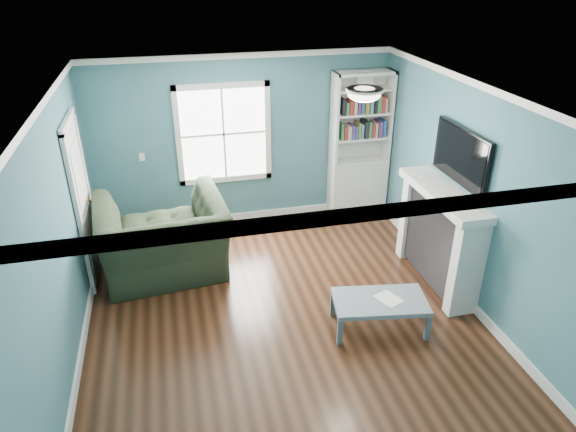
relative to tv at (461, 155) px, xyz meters
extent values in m
plane|color=black|center=(-2.20, -0.20, -1.72)|extent=(5.00, 5.00, 0.00)
plane|color=#396371|center=(-2.20, 2.30, -0.43)|extent=(4.50, 0.00, 4.50)
plane|color=#396371|center=(-2.20, -2.70, -0.43)|extent=(4.50, 0.00, 4.50)
plane|color=#396371|center=(-4.45, -0.20, -0.43)|extent=(0.00, 5.00, 5.00)
plane|color=#396371|center=(0.05, -0.20, -0.43)|extent=(0.00, 5.00, 5.00)
plane|color=white|center=(-2.20, -0.20, 0.88)|extent=(5.00, 5.00, 0.00)
cube|color=white|center=(-2.20, 2.28, -1.66)|extent=(4.50, 0.03, 0.12)
cube|color=white|center=(-4.44, -0.20, -1.66)|extent=(0.03, 5.00, 0.12)
cube|color=white|center=(0.03, -0.20, -1.66)|extent=(0.03, 5.00, 0.12)
cube|color=white|center=(-2.20, 2.28, 0.84)|extent=(4.50, 0.04, 0.08)
cube|color=white|center=(-2.20, -2.68, 0.84)|extent=(4.50, 0.04, 0.08)
cube|color=white|center=(-4.43, -0.20, 0.84)|extent=(0.04, 5.00, 0.08)
cube|color=white|center=(0.03, -0.20, 0.84)|extent=(0.04, 5.00, 0.08)
cube|color=white|center=(-2.50, 2.29, -0.27)|extent=(1.24, 0.01, 1.34)
cube|color=white|center=(-3.16, 2.28, -0.27)|extent=(0.08, 0.06, 1.50)
cube|color=white|center=(-1.84, 2.28, -0.27)|extent=(0.08, 0.06, 1.50)
cube|color=white|center=(-2.50, 2.28, -0.98)|extent=(1.40, 0.06, 0.08)
cube|color=white|center=(-2.50, 2.28, 0.44)|extent=(1.40, 0.06, 0.08)
cube|color=white|center=(-2.50, 2.28, -0.27)|extent=(1.24, 0.03, 0.03)
cube|color=white|center=(-2.50, 2.28, -0.27)|extent=(0.03, 0.03, 1.34)
cube|color=silver|center=(-0.43, 2.10, -1.27)|extent=(0.90, 0.35, 0.90)
cube|color=silver|center=(-0.86, 2.10, -0.12)|extent=(0.04, 0.35, 1.40)
cube|color=silver|center=(0.00, 2.10, -0.12)|extent=(0.04, 0.35, 1.40)
cube|color=silver|center=(-0.43, 2.26, -0.12)|extent=(0.90, 0.02, 1.40)
cube|color=silver|center=(-0.43, 2.10, 0.55)|extent=(0.90, 0.35, 0.04)
cube|color=silver|center=(-0.43, 2.10, -0.80)|extent=(0.84, 0.33, 0.03)
cube|color=silver|center=(-0.43, 2.10, -0.42)|extent=(0.84, 0.33, 0.03)
cube|color=silver|center=(-0.43, 2.10, -0.04)|extent=(0.84, 0.33, 0.03)
cube|color=silver|center=(-0.43, 2.10, 0.32)|extent=(0.84, 0.33, 0.03)
cube|color=#33723F|center=(-0.43, 2.08, -0.30)|extent=(0.70, 0.25, 0.22)
cube|color=maroon|center=(-0.43, 2.08, 0.08)|extent=(0.70, 0.25, 0.22)
cylinder|color=beige|center=(-0.43, 2.05, 0.46)|extent=(0.26, 0.06, 0.26)
cube|color=black|center=(-0.11, 0.00, -1.12)|extent=(0.30, 1.20, 1.10)
cube|color=black|center=(-0.13, 0.00, -1.32)|extent=(0.22, 0.65, 0.70)
cube|color=silver|center=(-0.13, -0.67, -1.12)|extent=(0.36, 0.16, 1.20)
cube|color=silver|center=(-0.13, 0.67, -1.12)|extent=(0.36, 0.16, 1.20)
cube|color=silver|center=(-0.15, 0.00, -0.47)|extent=(0.44, 1.58, 0.10)
cube|color=black|center=(0.00, 0.00, 0.00)|extent=(0.06, 1.10, 0.65)
cube|color=silver|center=(-4.43, 1.20, -0.70)|extent=(0.04, 0.80, 2.05)
cube|color=white|center=(-4.42, 0.75, -0.70)|extent=(0.05, 0.08, 2.13)
cube|color=white|center=(-4.42, 1.65, -0.70)|extent=(0.05, 0.08, 2.13)
cube|color=white|center=(-4.42, 1.20, 0.36)|extent=(0.05, 0.98, 0.08)
sphere|color=#BF8C3F|center=(-4.37, 1.50, -0.77)|extent=(0.07, 0.07, 0.07)
ellipsoid|color=white|center=(-1.30, -0.10, 0.82)|extent=(0.34, 0.34, 0.15)
cylinder|color=white|center=(-1.30, -0.10, 0.86)|extent=(0.38, 0.38, 0.03)
cube|color=white|center=(-3.70, 2.28, -0.52)|extent=(0.08, 0.01, 0.12)
imported|color=black|center=(-3.50, 1.02, -1.03)|extent=(1.69, 1.19, 1.39)
cube|color=#4E545D|center=(-1.71, -0.88, -1.57)|extent=(0.06, 0.06, 0.32)
cube|color=#4E545D|center=(-0.74, -1.04, -1.57)|extent=(0.06, 0.06, 0.32)
cube|color=#4E545D|center=(-1.63, -0.38, -1.57)|extent=(0.06, 0.06, 0.32)
cube|color=#4E545D|center=(-0.66, -0.53, -1.57)|extent=(0.06, 0.06, 0.32)
cube|color=slate|center=(-1.19, -0.71, -1.38)|extent=(1.11, 0.73, 0.06)
cube|color=white|center=(-1.09, -0.71, -1.35)|extent=(0.31, 0.34, 0.00)
camera|label=1|loc=(-3.29, -5.00, 2.10)|focal=32.00mm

